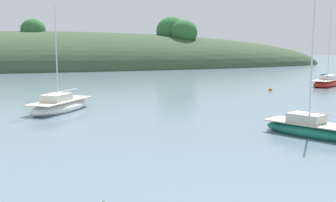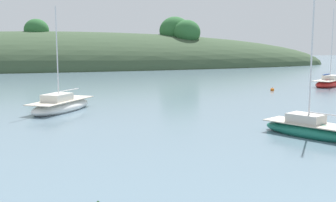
{
  "view_description": "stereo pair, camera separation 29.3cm",
  "coord_description": "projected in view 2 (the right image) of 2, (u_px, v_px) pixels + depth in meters",
  "views": [
    {
      "loc": [
        -9.71,
        -6.27,
        4.97
      ],
      "look_at": [
        0.0,
        20.0,
        1.2
      ],
      "focal_mm": 42.63,
      "sensor_mm": 36.0,
      "label": 1
    },
    {
      "loc": [
        -9.44,
        -6.37,
        4.97
      ],
      "look_at": [
        0.0,
        20.0,
        1.2
      ],
      "focal_mm": 42.63,
      "sensor_mm": 36.0,
      "label": 2
    }
  ],
  "objects": [
    {
      "name": "sailboat_teal_outer",
      "position": [
        61.0,
        106.0,
        31.45
      ],
      "size": [
        6.2,
        6.99,
        8.35
      ],
      "color": "white",
      "rests_on": "ground"
    },
    {
      "name": "far_shoreline_hill",
      "position": [
        66.0,
        67.0,
        96.91
      ],
      "size": [
        150.0,
        36.0,
        21.92
      ],
      "color": "#384C33",
      "rests_on": "ground"
    },
    {
      "name": "mooring_buoy_inner",
      "position": [
        272.0,
        90.0,
        45.91
      ],
      "size": [
        0.44,
        0.44,
        0.54
      ],
      "color": "orange",
      "rests_on": "ground"
    },
    {
      "name": "sailboat_navy_dinghy",
      "position": [
        329.0,
        83.0,
        51.26
      ],
      "size": [
        7.28,
        5.6,
        10.05
      ],
      "color": "red",
      "rests_on": "ground"
    },
    {
      "name": "sailboat_orange_cutter",
      "position": [
        312.0,
        130.0,
        22.49
      ],
      "size": [
        4.22,
        6.22,
        7.89
      ],
      "color": "#196B56",
      "rests_on": "ground"
    }
  ]
}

